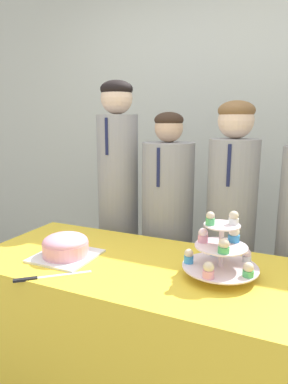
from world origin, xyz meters
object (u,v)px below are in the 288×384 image
(cupcake_stand, at_px, (221,251))
(student_1, at_px, (167,237))
(student_0, at_px, (118,211))
(round_cake, at_px, (66,246))
(cake_knife, at_px, (40,278))
(student_2, at_px, (230,238))

(cupcake_stand, height_order, student_1, student_1)
(student_0, bearing_deg, round_cake, -82.42)
(round_cake, bearing_deg, cake_knife, -80.12)
(round_cake, distance_m, student_0, 0.69)
(round_cake, bearing_deg, student_0, 97.58)
(cupcake_stand, relative_size, student_1, 0.22)
(student_0, distance_m, student_2, 0.73)
(student_2, bearing_deg, round_cake, -133.05)
(student_0, height_order, student_1, student_0)
(student_0, distance_m, student_1, 0.37)
(round_cake, distance_m, student_2, 0.94)
(student_0, bearing_deg, cupcake_stand, -36.45)
(cupcake_stand, bearing_deg, student_0, 143.55)
(cake_knife, relative_size, cupcake_stand, 0.80)
(cupcake_stand, relative_size, student_0, 0.19)
(student_0, xyz_separation_m, student_1, (0.34, 0.00, -0.13))
(cake_knife, xyz_separation_m, cupcake_stand, (0.67, 0.32, 0.11))
(cupcake_stand, xyz_separation_m, student_1, (-0.45, 0.59, -0.20))
(student_2, bearing_deg, cake_knife, -123.36)
(round_cake, height_order, student_2, student_2)
(round_cake, height_order, student_0, student_0)
(cupcake_stand, distance_m, student_2, 0.61)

